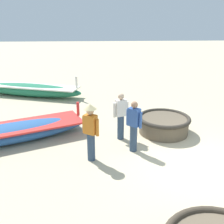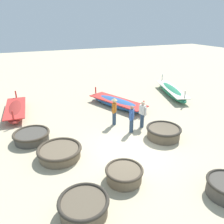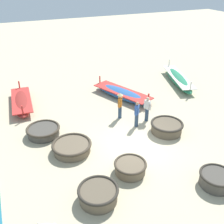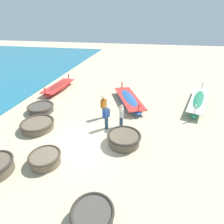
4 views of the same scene
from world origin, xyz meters
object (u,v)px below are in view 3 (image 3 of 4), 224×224
Objects in this scene: coracle_center at (130,167)px; coracle_far_left at (43,131)px; coracle_weathered at (216,179)px; fisherman_standing_left at (147,108)px; coracle_tilted at (167,127)px; fisherman_with_hat at (137,113)px; coracle_nearest at (72,147)px; coracle_front_left at (98,194)px; fisherman_standing_right at (120,104)px; long_boat_red_hull at (22,102)px; long_boat_blue_hull at (122,94)px; long_boat_white_hull at (178,79)px.

coracle_center is 5.50m from coracle_far_left.
coracle_weathered is at bearing -48.53° from coracle_far_left.
fisherman_standing_left is (0.04, 5.86, 0.51)m from coracle_weathered.
coracle_tilted is 1.16× the size of fisherman_with_hat.
fisherman_standing_left is 1.00× the size of fisherman_with_hat.
fisherman_with_hat reaches higher than coracle_nearest.
fisherman_with_hat is (5.14, -1.20, 0.56)m from coracle_far_left.
coracle_nearest is 1.22× the size of coracle_front_left.
fisherman_standing_right reaches higher than fisherman_standing_left.
coracle_center is at bearing 26.45° from coracle_front_left.
long_boat_red_hull is at bearing 121.36° from coracle_weathered.
coracle_center is at bearing -67.20° from long_boat_red_hull.
coracle_center is 4.99m from fisherman_standing_right.
fisherman_standing_left is at bearing -35.57° from fisherman_standing_right.
coracle_front_left is at bearing 166.03° from coracle_weathered.
long_boat_blue_hull is at bearing -12.32° from long_boat_red_hull.
fisherman_standing_right is (4.67, 0.06, 0.68)m from coracle_far_left.
long_boat_red_hull is 2.69× the size of fisherman_standing_right.
coracle_tilted reaches higher than coracle_nearest.
long_boat_blue_hull is (4.95, 8.19, -0.03)m from coracle_front_left.
coracle_weathered is 12.73m from long_boat_red_hull.
long_boat_blue_hull reaches higher than coracle_weathered.
coracle_weathered is 5.00m from coracle_front_left.
coracle_weathered is 5.64m from fisherman_with_hat.
fisherman_standing_right is at bearing 70.37° from coracle_center.
coracle_center is 0.33× the size of long_boat_red_hull.
fisherman_with_hat reaches higher than coracle_center.
coracle_front_left is 9.58m from long_boat_blue_hull.
coracle_tilted is 1.67m from fisherman_standing_left.
fisherman_standing_left reaches higher than coracle_front_left.
coracle_front_left is 1.05× the size of fisherman_standing_left.
coracle_front_left is at bearing -149.53° from coracle_tilted.
coracle_tilted is 9.63m from long_boat_red_hull.
coracle_weathered is 11.40m from long_boat_white_hull.
long_boat_blue_hull is 3.22× the size of fisherman_with_hat.
long_boat_white_hull is at bearing 61.92° from coracle_weathered.
coracle_weathered is 0.93× the size of fisherman_standing_left.
fisherman_standing_right is (-1.30, 6.81, 0.63)m from coracle_weathered.
coracle_center is 0.81× the size of coracle_tilted.
coracle_nearest is at bearing -152.49° from long_boat_white_hull.
long_boat_blue_hull is (5.04, 4.71, 0.02)m from coracle_nearest.
long_boat_blue_hull is at bearing 67.12° from coracle_center.
fisherman_standing_left is (-0.07, -3.54, 0.54)m from long_boat_blue_hull.
coracle_nearest is 1.10× the size of coracle_tilted.
fisherman_standing_left reaches higher than coracle_far_left.
coracle_front_left is 0.98× the size of fisherman_standing_right.
coracle_tilted is 1.09× the size of fisherman_standing_right.
coracle_far_left is 1.12× the size of coracle_front_left.
long_boat_white_hull is at bearing 49.32° from coracle_tilted.
fisherman_standing_right is at bearing -154.00° from long_boat_white_hull.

